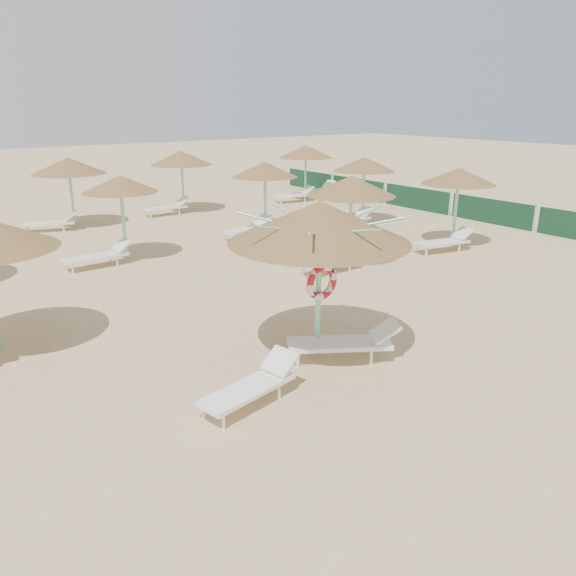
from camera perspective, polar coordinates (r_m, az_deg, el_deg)
ground at (r=10.80m, az=3.04°, el=-7.76°), size 120.00×120.00×0.00m
main_palapa at (r=10.35m, az=3.22°, el=6.64°), size 3.41×3.41×3.05m
lounger_main_a at (r=9.38m, az=-3.60°, el=-9.81°), size 1.97×0.96×0.69m
lounger_main_b at (r=10.91m, az=6.00°, el=-5.44°), size 2.14×1.65×0.77m
palapa_field at (r=20.75m, az=-12.93°, el=11.15°), size 21.44×17.58×2.71m
windbreak_fence at (r=27.00m, az=13.00°, el=8.84°), size 0.08×19.84×1.10m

